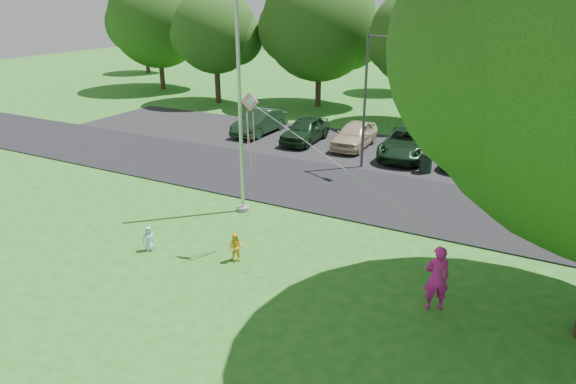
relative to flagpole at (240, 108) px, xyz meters
The scene contains 13 objects.
ground 7.39m from the flagpole, 55.01° to the right, with size 120.00×120.00×0.00m, color #226C1C.
park_road 6.73m from the flagpole, 48.81° to the left, with size 60.00×6.00×0.06m, color black.
parking_strip 11.82m from the flagpole, 71.57° to the left, with size 42.00×7.00×0.06m, color black.
flagpole is the anchor object (origin of this frame).
street_lamp 7.72m from the flagpole, 71.00° to the left, with size 1.74×0.88×6.54m.
trash_can 10.27m from the flagpole, 56.29° to the left, with size 0.63×0.63×0.99m.
tree_row 19.95m from the flagpole, 75.18° to the left, with size 64.35×11.94×10.88m.
horizon_trees 29.85m from the flagpole, 75.32° to the left, with size 77.46×7.20×7.02m.
parked_cars 11.65m from the flagpole, 68.43° to the left, with size 20.12×5.40×1.46m.
woman 9.58m from the flagpole, 21.68° to the right, with size 0.69×0.46×1.90m, color #DA1D93.
child_yellow 5.60m from the flagpole, 60.40° to the right, with size 0.48×0.37×0.98m, color yellow.
child_blue 5.85m from the flagpole, 102.04° to the right, with size 0.43×0.28×0.87m, color #A6D9FF.
kite 3.57m from the flagpole, 49.62° to the right, with size 6.55×0.91×3.20m.
Camera 1 is at (7.02, -10.93, 8.12)m, focal length 32.00 mm.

